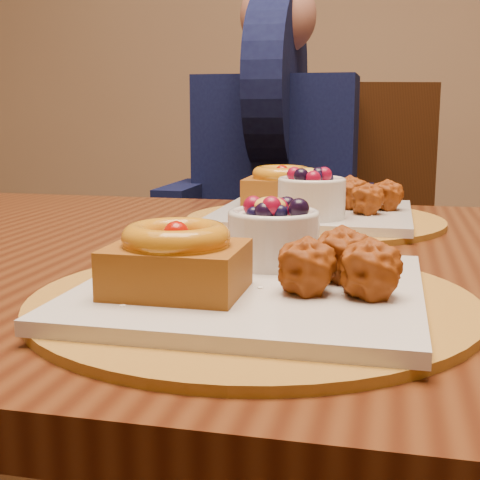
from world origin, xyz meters
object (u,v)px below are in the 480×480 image
Objects in this scene: dining_table at (291,316)px; diner at (277,149)px; place_setting_far at (312,206)px; place_setting_near at (251,277)px; chair_far at (355,261)px.

diner reaches higher than dining_table.
dining_table is 4.21× the size of place_setting_far.
chair_far is (0.03, 1.12, -0.23)m from place_setting_near.
dining_table is 2.06× the size of diner.
dining_table is 0.24m from place_setting_near.
chair_far is 0.34m from diner.
place_setting_far is 0.49× the size of diner.
diner is (-0.20, -0.03, 0.28)m from chair_far.
dining_table is 0.24m from place_setting_far.
place_setting_near is 1.14m from chair_far.
chair_far is at bearing 88.23° from dining_table.
diner is (-0.17, 1.09, 0.05)m from place_setting_near.
place_setting_far reaches higher than place_setting_near.
diner reaches higher than place_setting_near.
diner is (-0.17, 0.87, 0.15)m from dining_table.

